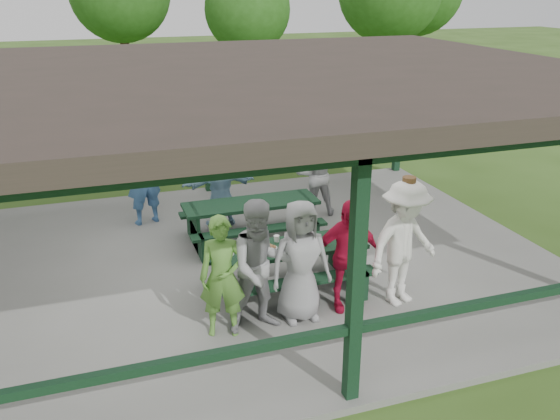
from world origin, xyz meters
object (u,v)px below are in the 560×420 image
object	(u,v)px
contestant_grey_mid	(300,261)
spectator_lblue	(220,187)
farm_trailer	(32,126)
contestant_green	(222,277)
contestant_white_fedora	(404,243)
pickup_truck	(279,119)
picnic_table_near	(289,263)
picnic_table_far	(251,216)
contestant_red	(347,255)
spectator_blue	(143,177)
contestant_grey_left	(261,267)
spectator_grey	(315,174)

from	to	relation	value
contestant_grey_mid	spectator_lblue	distance (m)	3.74
contestant_grey_mid	farm_trailer	xyz separation A→B (m)	(-4.00, 10.95, -0.23)
contestant_green	contestant_grey_mid	size ratio (longest dim) A/B	0.96
contestant_grey_mid	contestant_white_fedora	world-z (taller)	contestant_white_fedora
contestant_green	pickup_truck	world-z (taller)	contestant_green
contestant_white_fedora	farm_trailer	bearing A→B (deg)	100.43
farm_trailer	spectator_lblue	bearing A→B (deg)	-47.75
picnic_table_near	picnic_table_far	size ratio (longest dim) A/B	0.96
contestant_white_fedora	spectator_lblue	distance (m)	4.21
picnic_table_near	contestant_red	size ratio (longest dim) A/B	1.40
spectator_lblue	pickup_truck	size ratio (longest dim) A/B	0.30
contestant_red	contestant_white_fedora	world-z (taller)	contestant_white_fedora
contestant_red	pickup_truck	size ratio (longest dim) A/B	0.32
contestant_grey_mid	spectator_blue	world-z (taller)	spectator_blue
farm_trailer	contestant_green	bearing A→B (deg)	-60.41
picnic_table_near	contestant_grey_left	size ratio (longest dim) A/B	1.25
contestant_green	picnic_table_near	bearing A→B (deg)	49.62
picnic_table_near	contestant_grey_mid	world-z (taller)	contestant_grey_mid
contestant_green	contestant_red	world-z (taller)	contestant_green
contestant_green	contestant_grey_mid	xyz separation A→B (m)	(1.11, 0.04, 0.03)
contestant_red	contestant_grey_mid	bearing A→B (deg)	-166.02
contestant_grey_left	pickup_truck	distance (m)	10.34
spectator_grey	pickup_truck	size ratio (longest dim) A/B	0.33
contestant_grey_mid	contestant_red	distance (m)	0.72
spectator_blue	pickup_truck	bearing A→B (deg)	-147.12
picnic_table_near	picnic_table_far	bearing A→B (deg)	90.50
picnic_table_far	spectator_lblue	distance (m)	1.04
contestant_white_fedora	spectator_lblue	bearing A→B (deg)	99.27
contestant_green	farm_trailer	bearing A→B (deg)	119.71
contestant_grey_mid	spectator_lblue	world-z (taller)	contestant_grey_mid
contestant_green	contestant_white_fedora	bearing A→B (deg)	14.41
picnic_table_far	contestant_white_fedora	xyz separation A→B (m)	(1.47, -2.87, 0.48)
contestant_green	contestant_white_fedora	xyz separation A→B (m)	(2.67, -0.03, 0.11)
picnic_table_far	contestant_red	bearing A→B (deg)	-77.18
spectator_blue	farm_trailer	xyz separation A→B (m)	(-2.35, 6.67, -0.30)
picnic_table_near	farm_trailer	bearing A→B (deg)	112.03
picnic_table_near	spectator_lblue	world-z (taller)	spectator_lblue
pickup_truck	farm_trailer	world-z (taller)	farm_trailer
contestant_white_fedora	spectator_grey	distance (m)	3.74
picnic_table_near	contestant_green	xyz separation A→B (m)	(-1.22, -0.84, 0.38)
contestant_green	spectator_grey	distance (m)	4.64
picnic_table_far	contestant_green	xyz separation A→B (m)	(-1.20, -2.84, 0.38)
contestant_white_fedora	spectator_blue	size ratio (longest dim) A/B	1.03
contestant_grey_left	contestant_white_fedora	world-z (taller)	contestant_white_fedora
picnic_table_near	contestant_white_fedora	size ratio (longest dim) A/B	1.20
spectator_grey	farm_trailer	world-z (taller)	spectator_grey
contestant_grey_mid	pickup_truck	world-z (taller)	contestant_grey_mid
contestant_grey_left	contestant_grey_mid	bearing A→B (deg)	6.44
pickup_truck	picnic_table_near	bearing A→B (deg)	144.03
contestant_green	farm_trailer	xyz separation A→B (m)	(-2.89, 10.99, -0.20)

